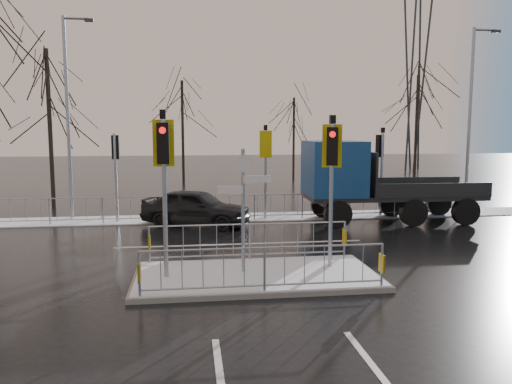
{
  "coord_description": "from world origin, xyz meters",
  "views": [
    {
      "loc": [
        -1.61,
        -11.93,
        3.69
      ],
      "look_at": [
        0.39,
        2.97,
        1.8
      ],
      "focal_mm": 35.0,
      "sensor_mm": 36.0,
      "label": 1
    }
  ],
  "objects": [
    {
      "name": "car_far_lane",
      "position": [
        -1.37,
        7.13,
        0.71
      ],
      "size": [
        4.52,
        3.22,
        1.43
      ],
      "primitive_type": "imported",
      "rotation": [
        0.0,
        0.0,
        1.16
      ],
      "color": "black",
      "rests_on": "ground"
    },
    {
      "name": "snow_verge",
      "position": [
        0.0,
        8.6,
        0.02
      ],
      "size": [
        30.0,
        2.0,
        0.04
      ],
      "primitive_type": "cube",
      "color": "white",
      "rests_on": "ground"
    },
    {
      "name": "tree_near_b",
      "position": [
        -8.0,
        12.5,
        5.15
      ],
      "size": [
        4.0,
        4.0,
        7.55
      ],
      "color": "black",
      "rests_on": "ground"
    },
    {
      "name": "lane_markings",
      "position": [
        0.0,
        -0.33,
        0.0
      ],
      "size": [
        8.0,
        11.38,
        0.01
      ],
      "color": "silver",
      "rests_on": "ground"
    },
    {
      "name": "far_kerb_fixtures",
      "position": [
        0.29,
        8.09,
        1.02
      ],
      "size": [
        18.0,
        0.65,
        3.83
      ],
      "color": "#91959E",
      "rests_on": "ground"
    },
    {
      "name": "tree_far_c",
      "position": [
        14.0,
        21.0,
        5.15
      ],
      "size": [
        4.0,
        4.0,
        7.55
      ],
      "color": "black",
      "rests_on": "ground"
    },
    {
      "name": "tree_far_b",
      "position": [
        6.0,
        24.0,
        4.18
      ],
      "size": [
        3.25,
        3.25,
        6.14
      ],
      "color": "black",
      "rests_on": "ground"
    },
    {
      "name": "flatbed_truck",
      "position": [
        5.03,
        7.07,
        1.72
      ],
      "size": [
        7.04,
        2.69,
        3.24
      ],
      "color": "black",
      "rests_on": "ground"
    },
    {
      "name": "ground",
      "position": [
        0.0,
        0.0,
        0.0
      ],
      "size": [
        120.0,
        120.0,
        0.0
      ],
      "primitive_type": "plane",
      "color": "black",
      "rests_on": "ground"
    },
    {
      "name": "pylon_wires",
      "position": [
        16.88,
        30.0,
        11.03
      ],
      "size": [
        70.0,
        2.38,
        19.97
      ],
      "color": "#2D3033",
      "rests_on": "ground"
    },
    {
      "name": "street_lamp_right",
      "position": [
        10.57,
        8.5,
        4.39
      ],
      "size": [
        1.25,
        0.18,
        8.0
      ],
      "color": "#91959E",
      "rests_on": "ground"
    },
    {
      "name": "traffic_island",
      "position": [
        -0.01,
        0.01,
        0.39
      ],
      "size": [
        6.0,
        3.04,
        4.15
      ],
      "color": "slate",
      "rests_on": "ground"
    },
    {
      "name": "tree_far_a",
      "position": [
        -2.0,
        22.0,
        4.82
      ],
      "size": [
        3.75,
        3.75,
        7.08
      ],
      "color": "black",
      "rests_on": "ground"
    },
    {
      "name": "street_lamp_left",
      "position": [
        -6.43,
        9.5,
        4.49
      ],
      "size": [
        1.25,
        0.18,
        8.2
      ],
      "color": "#91959E",
      "rests_on": "ground"
    }
  ]
}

